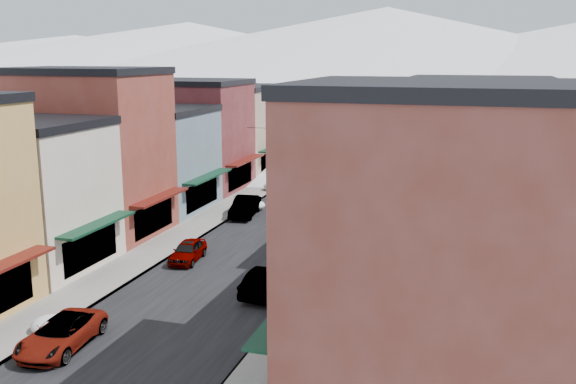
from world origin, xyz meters
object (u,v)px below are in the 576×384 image
Objects in this scene: car_green_sedan at (269,281)px; fire_hydrant at (314,299)px; car_white_suv at (61,334)px; car_dark_hatch at (245,207)px; car_silver_sedan at (188,251)px; trash_can at (321,258)px; streetlamp_near at (376,187)px.

fire_hydrant is (2.97, -1.27, -0.26)m from car_green_sedan.
fire_hydrant is at bearing 34.71° from car_white_suv.
car_dark_hatch is 1.05× the size of car_green_sedan.
car_dark_hatch is at bearing 87.28° from car_white_suv.
car_green_sedan is 3.24m from fire_hydrant.
car_silver_sedan is 4.64× the size of trash_can.
car_silver_sedan is at bearing -94.23° from car_dark_hatch.
car_dark_hatch is at bearing -165.53° from streetlamp_near.
streetlamp_near is (9.92, 15.14, 1.91)m from car_silver_sedan.
streetlamp_near reaches higher than fire_hydrant.
car_silver_sedan is 11.38m from fire_hydrant.
car_white_suv is 13.46m from car_silver_sedan.
streetlamp_near is (10.60, 2.74, 1.77)m from car_dark_hatch.
car_green_sedan reaches higher than car_silver_sedan.
car_silver_sedan reaches higher than trash_can.
car_white_suv is at bearing -109.07° from streetlamp_near.
car_white_suv is 1.32× the size of streetlamp_near.
fire_hydrant is at bearing -78.99° from trash_can.
streetlamp_near is at bearing 50.55° from car_silver_sedan.
car_dark_hatch reaches higher than car_green_sedan.
car_silver_sedan is 1.05× the size of streetlamp_near.
car_green_sedan is 1.24× the size of streetlamp_near.
car_green_sedan is 5.73× the size of fire_hydrant.
trash_can is at bearing -101.40° from car_green_sedan.
car_white_suv is at bearing 58.94° from car_green_sedan.
car_white_suv is 1.07× the size of car_green_sedan.
car_white_suv is 30.31m from streetlamp_near.
streetlamp_near reaches higher than car_green_sedan.
car_dark_hatch is 1.30× the size of streetlamp_near.
trash_can reaches higher than fire_hydrant.
car_green_sedan is at bearing -98.45° from streetlamp_near.
car_white_suv is 11.72m from car_green_sedan.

